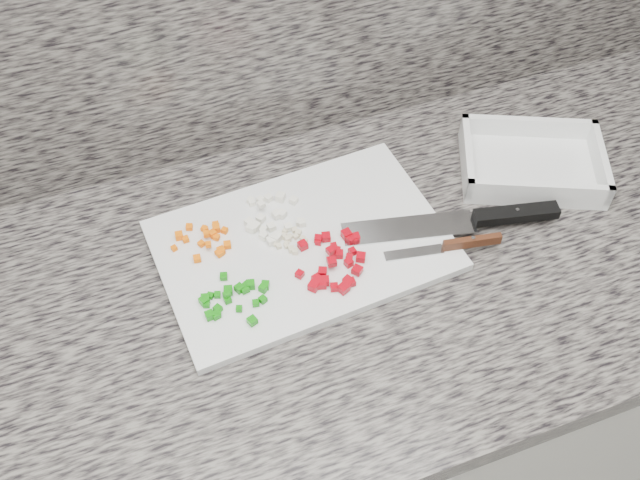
{
  "coord_description": "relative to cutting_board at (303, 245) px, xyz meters",
  "views": [
    {
      "loc": [
        -0.15,
        0.87,
        1.73
      ],
      "look_at": [
        0.07,
        1.47,
        0.93
      ],
      "focal_mm": 40.0,
      "sensor_mm": 36.0,
      "label": 1
    }
  ],
  "objects": [
    {
      "name": "chef_knife",
      "position": [
        0.26,
        -0.05,
        0.01
      ],
      "size": [
        0.33,
        0.1,
        0.02
      ],
      "rotation": [
        0.0,
        0.0,
        -0.22
      ],
      "color": "silver",
      "rests_on": "cutting_board"
    },
    {
      "name": "cutting_board",
      "position": [
        0.0,
        0.0,
        0.0
      ],
      "size": [
        0.43,
        0.31,
        0.01
      ],
      "primitive_type": "cube",
      "rotation": [
        0.0,
        0.0,
        0.07
      ],
      "color": "silver",
      "rests_on": "countertop"
    },
    {
      "name": "tray",
      "position": [
        0.4,
        0.02,
        0.01
      ],
      "size": [
        0.27,
        0.24,
        0.05
      ],
      "rotation": [
        0.0,
        0.0,
        -0.42
      ],
      "color": "silver",
      "rests_on": "countertop"
    },
    {
      "name": "carrot_pile",
      "position": [
        -0.13,
        0.05,
        0.01
      ],
      "size": [
        0.09,
        0.08,
        0.02
      ],
      "color": "#FA6905",
      "rests_on": "cutting_board"
    },
    {
      "name": "cabinet",
      "position": [
        -0.05,
        -0.05,
        -0.48
      ],
      "size": [
        3.92,
        0.62,
        0.86
      ],
      "primitive_type": "cube",
      "color": "beige",
      "rests_on": "ground"
    },
    {
      "name": "countertop",
      "position": [
        -0.05,
        -0.05,
        -0.03
      ],
      "size": [
        3.96,
        0.64,
        0.04
      ],
      "primitive_type": "cube",
      "color": "#66615A",
      "rests_on": "cabinet"
    },
    {
      "name": "paring_knife",
      "position": [
        0.21,
        -0.09,
        0.01
      ],
      "size": [
        0.17,
        0.04,
        0.02
      ],
      "rotation": [
        0.0,
        0.0,
        -0.18
      ],
      "color": "silver",
      "rests_on": "cutting_board"
    },
    {
      "name": "onion_pile",
      "position": [
        -0.03,
        0.05,
        0.01
      ],
      "size": [
        0.09,
        0.1,
        0.02
      ],
      "color": "white",
      "rests_on": "cutting_board"
    },
    {
      "name": "red_pepper_pile",
      "position": [
        0.03,
        -0.06,
        0.01
      ],
      "size": [
        0.11,
        0.11,
        0.02
      ],
      "color": "#A2020E",
      "rests_on": "cutting_board"
    },
    {
      "name": "green_pepper_pile",
      "position": [
        -0.12,
        -0.06,
        0.01
      ],
      "size": [
        0.1,
        0.1,
        0.02
      ],
      "color": "#0F7C0B",
      "rests_on": "cutting_board"
    },
    {
      "name": "garlic_pile",
      "position": [
        -0.02,
        0.01,
        0.01
      ],
      "size": [
        0.05,
        0.05,
        0.01
      ],
      "color": "beige",
      "rests_on": "cutting_board"
    }
  ]
}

